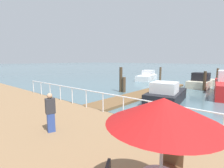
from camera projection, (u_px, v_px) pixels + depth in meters
ground_plane at (57, 91)px, 18.16m from camera, size 300.00×300.00×0.00m
floating_dock at (145, 93)px, 16.20m from camera, size 15.81×2.00×0.18m
boardwalk_railing at (164, 109)px, 7.02m from camera, size 0.06×23.89×1.08m
dock_piling_0 at (160, 74)px, 26.08m from camera, size 0.31×0.31×2.17m
dock_piling_1 at (217, 78)px, 20.32m from camera, size 0.26×0.26×2.27m
dock_piling_2 at (205, 81)px, 17.90m from camera, size 0.30×0.30×2.08m
dock_piling_3 at (124, 85)px, 17.10m from camera, size 0.33×0.33×1.54m
dock_piling_4 at (121, 80)px, 17.24m from camera, size 0.31×0.31×2.53m
moored_boat_0 at (202, 82)px, 20.59m from camera, size 5.44×2.24×1.76m
moored_boat_3 at (147, 76)px, 27.93m from camera, size 6.27×3.46×1.56m
moored_boat_5 at (166, 94)px, 13.13m from camera, size 5.12×2.92×1.62m
patio_umbrella at (163, 111)px, 2.87m from camera, size 1.98×1.98×2.22m
cafe_chair_0 at (172, 165)px, 3.78m from camera, size 0.53×0.50×0.90m
pedestrian_1 at (51, 112)px, 6.67m from camera, size 0.41×0.32×1.57m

